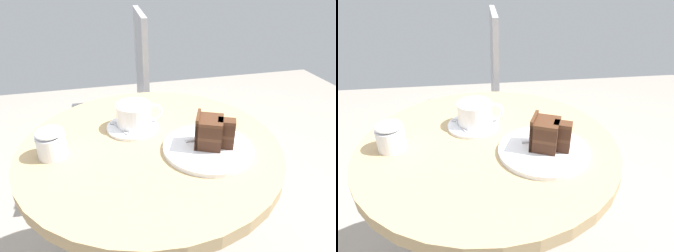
# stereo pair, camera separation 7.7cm
# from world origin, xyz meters

# --- Properties ---
(cafe_table) EXTENTS (0.71, 0.71, 0.68)m
(cafe_table) POSITION_xyz_m (0.00, 0.00, 0.56)
(cafe_table) COLOR tan
(cafe_table) RESTS_ON ground
(saucer) EXTENTS (0.15, 0.15, 0.01)m
(saucer) POSITION_xyz_m (-0.04, 0.09, 0.68)
(saucer) COLOR white
(saucer) RESTS_ON cafe_table
(coffee_cup) EXTENTS (0.14, 0.10, 0.07)m
(coffee_cup) POSITION_xyz_m (-0.03, 0.09, 0.72)
(coffee_cup) COLOR white
(coffee_cup) RESTS_ON saucer
(teaspoon) EXTENTS (0.05, 0.09, 0.00)m
(teaspoon) POSITION_xyz_m (-0.08, 0.09, 0.69)
(teaspoon) COLOR #B7B7BC
(teaspoon) RESTS_ON saucer
(cake_plate) EXTENTS (0.24, 0.24, 0.01)m
(cake_plate) POSITION_xyz_m (0.14, -0.07, 0.69)
(cake_plate) COLOR white
(cake_plate) RESTS_ON cafe_table
(cake_slice) EXTENTS (0.11, 0.09, 0.09)m
(cake_slice) POSITION_xyz_m (0.15, -0.07, 0.73)
(cake_slice) COLOR #422619
(cake_slice) RESTS_ON cake_plate
(fork) EXTENTS (0.13, 0.02, 0.00)m
(fork) POSITION_xyz_m (0.17, -0.04, 0.69)
(fork) COLOR #B7B7BC
(fork) RESTS_ON cake_plate
(napkin) EXTENTS (0.18, 0.17, 0.00)m
(napkin) POSITION_xyz_m (0.14, -0.08, 0.68)
(napkin) COLOR beige
(napkin) RESTS_ON cafe_table
(cafe_chair) EXTENTS (0.40, 0.40, 0.93)m
(cafe_chair) POSITION_xyz_m (-0.00, 0.66, 0.54)
(cafe_chair) COLOR #9E9EA3
(cafe_chair) RESTS_ON ground
(sugar_pot) EXTENTS (0.07, 0.07, 0.08)m
(sugar_pot) POSITION_xyz_m (-0.25, -0.01, 0.72)
(sugar_pot) COLOR white
(sugar_pot) RESTS_ON cafe_table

